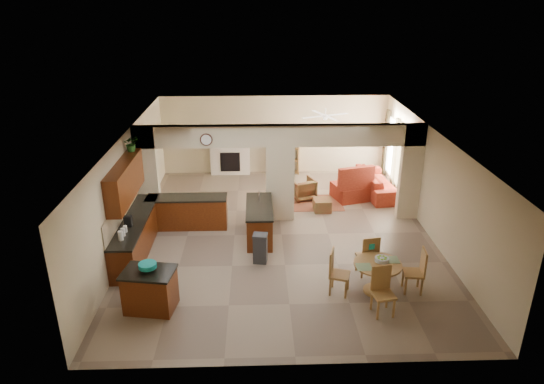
{
  "coord_description": "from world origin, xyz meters",
  "views": [
    {
      "loc": [
        -0.66,
        -11.75,
        6.1
      ],
      "look_at": [
        -0.25,
        0.3,
        1.13
      ],
      "focal_mm": 32.0,
      "sensor_mm": 36.0,
      "label": 1
    }
  ],
  "objects_px": {
    "dining_table": "(377,273)",
    "armchair": "(303,189)",
    "sofa": "(378,182)",
    "kitchen_island": "(150,290)"
  },
  "relations": [
    {
      "from": "kitchen_island",
      "to": "sofa",
      "type": "bearing_deg",
      "value": 53.77
    },
    {
      "from": "kitchen_island",
      "to": "dining_table",
      "type": "bearing_deg",
      "value": 14.41
    },
    {
      "from": "dining_table",
      "to": "armchair",
      "type": "distance_m",
      "value": 5.39
    },
    {
      "from": "armchair",
      "to": "sofa",
      "type": "bearing_deg",
      "value": 169.11
    },
    {
      "from": "dining_table",
      "to": "sofa",
      "type": "bearing_deg",
      "value": 76.38
    },
    {
      "from": "kitchen_island",
      "to": "dining_table",
      "type": "xyz_separation_m",
      "value": [
        4.8,
        0.45,
        0.03
      ]
    },
    {
      "from": "dining_table",
      "to": "sofa",
      "type": "xyz_separation_m",
      "value": [
        1.37,
        5.67,
        -0.12
      ]
    },
    {
      "from": "kitchen_island",
      "to": "dining_table",
      "type": "height_order",
      "value": "kitchen_island"
    },
    {
      "from": "kitchen_island",
      "to": "sofa",
      "type": "relative_size",
      "value": 0.46
    },
    {
      "from": "dining_table",
      "to": "armchair",
      "type": "height_order",
      "value": "dining_table"
    }
  ]
}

